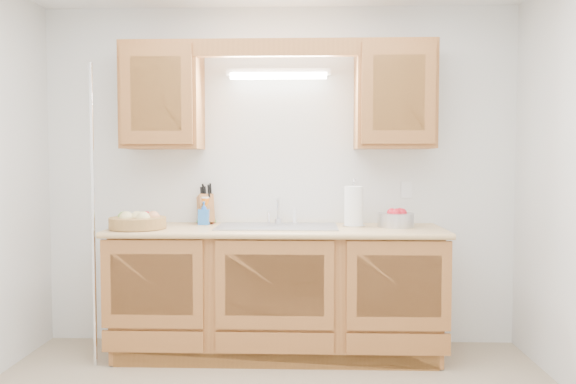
{
  "coord_description": "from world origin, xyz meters",
  "views": [
    {
      "loc": [
        0.2,
        -2.7,
        1.35
      ],
      "look_at": [
        0.09,
        0.85,
        1.17
      ],
      "focal_mm": 35.0,
      "sensor_mm": 36.0,
      "label": 1
    }
  ],
  "objects_px": {
    "fruit_basket": "(138,221)",
    "apple_bowl": "(396,219)",
    "knife_block": "(206,209)",
    "paper_towel": "(354,207)"
  },
  "relations": [
    {
      "from": "fruit_basket",
      "to": "apple_bowl",
      "type": "bearing_deg",
      "value": 5.63
    },
    {
      "from": "knife_block",
      "to": "apple_bowl",
      "type": "bearing_deg",
      "value": -28.33
    },
    {
      "from": "paper_towel",
      "to": "knife_block",
      "type": "bearing_deg",
      "value": 171.67
    },
    {
      "from": "knife_block",
      "to": "paper_towel",
      "type": "height_order",
      "value": "paper_towel"
    },
    {
      "from": "knife_block",
      "to": "paper_towel",
      "type": "relative_size",
      "value": 0.92
    },
    {
      "from": "apple_bowl",
      "to": "paper_towel",
      "type": "bearing_deg",
      "value": 177.5
    },
    {
      "from": "knife_block",
      "to": "paper_towel",
      "type": "xyz_separation_m",
      "value": [
        1.08,
        -0.16,
        0.03
      ]
    },
    {
      "from": "knife_block",
      "to": "paper_towel",
      "type": "distance_m",
      "value": 1.09
    },
    {
      "from": "paper_towel",
      "to": "apple_bowl",
      "type": "bearing_deg",
      "value": -2.5
    },
    {
      "from": "fruit_basket",
      "to": "knife_block",
      "type": "relative_size",
      "value": 1.24
    }
  ]
}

